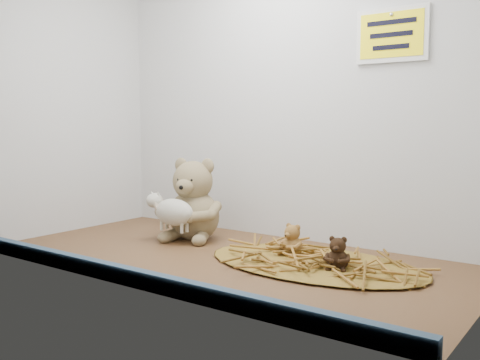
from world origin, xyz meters
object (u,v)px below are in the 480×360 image
Objects in this scene: toy_lamb at (174,212)px; mini_teddy_brown at (338,252)px; main_teddy at (194,199)px; mini_teddy_tan at (293,238)px.

mini_teddy_brown is (49.39, -0.21, -4.05)cm from toy_lamb.
mini_teddy_brown is at bearing -25.02° from main_teddy.
main_teddy is 2.96× the size of mini_teddy_tan.
main_teddy reaches higher than mini_teddy_tan.
toy_lamb is at bearing -162.16° from mini_teddy_tan.
toy_lamb reaches higher than mini_teddy_brown.
mini_teddy_brown is (14.50, -5.07, -0.25)cm from mini_teddy_tan.
main_teddy is 1.44× the size of toy_lamb.
toy_lamb reaches higher than mini_teddy_tan.
mini_teddy_brown is at bearing -0.24° from toy_lamb.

